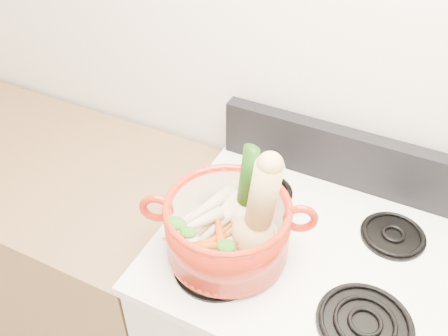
% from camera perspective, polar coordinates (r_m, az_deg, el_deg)
% --- Properties ---
extents(wall_back, '(3.50, 0.02, 2.60)m').
position_cam_1_polar(wall_back, '(1.40, 15.96, 10.59)').
color(wall_back, silver).
rests_on(wall_back, floor).
extents(cooktop, '(0.78, 0.67, 0.03)m').
position_cam_1_polar(cooktop, '(1.36, 9.56, -9.43)').
color(cooktop, white).
rests_on(cooktop, stove_body).
extents(control_backsplash, '(0.76, 0.05, 0.18)m').
position_cam_1_polar(control_backsplash, '(1.50, 13.73, 1.19)').
color(control_backsplash, black).
rests_on(control_backsplash, cooktop).
extents(counter_left, '(1.36, 0.65, 0.90)m').
position_cam_1_polar(counter_left, '(2.15, -20.13, -7.51)').
color(counter_left, brown).
rests_on(counter_left, floor).
extents(burner_front_left, '(0.22, 0.22, 0.02)m').
position_cam_1_polar(burner_front_left, '(1.29, -0.82, -10.87)').
color(burner_front_left, black).
rests_on(burner_front_left, cooktop).
extents(burner_front_right, '(0.22, 0.22, 0.02)m').
position_cam_1_polar(burner_front_right, '(1.23, 15.82, -16.65)').
color(burner_front_right, black).
rests_on(burner_front_right, cooktop).
extents(burner_back_left, '(0.17, 0.17, 0.02)m').
position_cam_1_polar(burner_back_left, '(1.48, 4.50, -2.66)').
color(burner_back_left, black).
rests_on(burner_back_left, cooktop).
extents(burner_back_right, '(0.17, 0.17, 0.02)m').
position_cam_1_polar(burner_back_right, '(1.43, 18.78, -7.19)').
color(burner_back_right, black).
rests_on(burner_back_right, cooktop).
extents(dutch_oven, '(0.40, 0.40, 0.15)m').
position_cam_1_polar(dutch_oven, '(1.25, 0.41, -6.87)').
color(dutch_oven, '#AC210E').
rests_on(dutch_oven, burner_front_left).
extents(pot_handle_left, '(0.09, 0.05, 0.09)m').
position_cam_1_polar(pot_handle_left, '(1.24, -7.74, -4.57)').
color(pot_handle_left, '#AC210E').
rests_on(pot_handle_left, dutch_oven).
extents(pot_handle_right, '(0.09, 0.05, 0.09)m').
position_cam_1_polar(pot_handle_right, '(1.22, 8.74, -5.73)').
color(pot_handle_right, '#AC210E').
rests_on(pot_handle_right, dutch_oven).
extents(squash, '(0.16, 0.13, 0.29)m').
position_cam_1_polar(squash, '(1.17, 3.52, -4.36)').
color(squash, tan).
rests_on(squash, dutch_oven).
extents(leek, '(0.07, 0.09, 0.29)m').
position_cam_1_polar(leek, '(1.19, 2.50, -3.17)').
color(leek, white).
rests_on(leek, dutch_oven).
extents(ginger, '(0.08, 0.06, 0.05)m').
position_cam_1_polar(ginger, '(1.30, 2.41, -6.08)').
color(ginger, tan).
rests_on(ginger, dutch_oven).
extents(parsnip_0, '(0.10, 0.23, 0.06)m').
position_cam_1_polar(parsnip_0, '(1.29, -0.66, -6.44)').
color(parsnip_0, beige).
rests_on(parsnip_0, dutch_oven).
extents(parsnip_1, '(0.13, 0.21, 0.06)m').
position_cam_1_polar(parsnip_1, '(1.32, -2.55, -4.89)').
color(parsnip_1, beige).
rests_on(parsnip_1, dutch_oven).
extents(parsnip_2, '(0.08, 0.18, 0.05)m').
position_cam_1_polar(parsnip_2, '(1.31, -0.33, -4.93)').
color(parsnip_2, beige).
rests_on(parsnip_2, dutch_oven).
extents(parsnip_3, '(0.13, 0.16, 0.05)m').
position_cam_1_polar(parsnip_3, '(1.27, -3.62, -6.49)').
color(parsnip_3, beige).
rests_on(parsnip_3, dutch_oven).
extents(carrot_0, '(0.07, 0.16, 0.04)m').
position_cam_1_polar(carrot_0, '(1.25, -1.44, -8.55)').
color(carrot_0, orange).
rests_on(carrot_0, dutch_oven).
extents(carrot_1, '(0.12, 0.13, 0.04)m').
position_cam_1_polar(carrot_1, '(1.25, -1.73, -8.53)').
color(carrot_1, '#C55C09').
rests_on(carrot_1, dutch_oven).
extents(carrot_2, '(0.13, 0.18, 0.05)m').
position_cam_1_polar(carrot_2, '(1.24, -0.38, -8.28)').
color(carrot_2, '#D6510A').
rests_on(carrot_2, dutch_oven).
extents(carrot_3, '(0.15, 0.11, 0.05)m').
position_cam_1_polar(carrot_3, '(1.23, -1.96, -8.99)').
color(carrot_3, '#B95809').
rests_on(carrot_3, dutch_oven).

